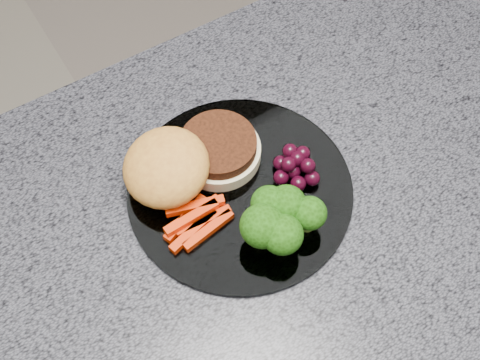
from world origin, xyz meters
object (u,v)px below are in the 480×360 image
Objects in this scene: burger at (185,163)px; grape_bunch at (296,166)px; island_cabinet at (278,336)px; plate at (240,190)px.

burger is 0.13m from grape_bunch.
island_cabinet is 21.53× the size of grape_bunch.
grape_bunch reaches higher than island_cabinet.
plate is at bearing 133.16° from island_cabinet.
grape_bunch is at bearing -44.59° from burger.
plate is 4.67× the size of grape_bunch.
island_cabinet is at bearing -46.84° from plate.
burger is at bearing 129.84° from plate.
burger is 3.37× the size of grape_bunch.
island_cabinet is at bearing -62.18° from burger.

